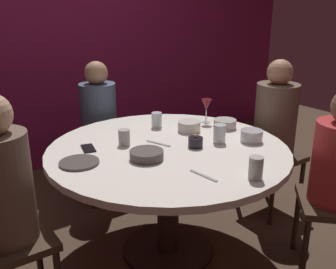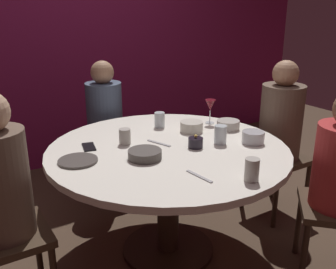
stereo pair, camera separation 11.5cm
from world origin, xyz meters
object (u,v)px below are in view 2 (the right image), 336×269
at_px(cell_phone, 89,147).
at_px(dining_table, 168,167).
at_px(bowl_sauce_side, 228,125).
at_px(cup_by_right_diner, 160,120).
at_px(seated_diner_back, 105,115).
at_px(seated_diner_right, 281,123).
at_px(bowl_small_white, 192,127).
at_px(dinner_plate, 78,161).
at_px(cup_near_candle, 252,170).
at_px(cup_by_left_diner, 125,136).
at_px(bowl_salad_center, 145,154).
at_px(candle_holder, 196,143).
at_px(bowl_serving_large, 253,137).
at_px(cup_center_front, 220,135).
at_px(wine_glass, 210,106).

bearing_deg(cell_phone, dining_table, 162.12).
xyz_separation_m(bowl_sauce_side, cup_by_right_diner, (-0.38, 0.29, 0.02)).
bearing_deg(seated_diner_back, dining_table, 0.00).
distance_m(seated_diner_right, bowl_small_white, 0.71).
bearing_deg(dinner_plate, cup_near_candle, -46.64).
bearing_deg(cup_by_left_diner, dinner_plate, -160.83).
bearing_deg(cup_by_left_diner, bowl_sauce_side, -8.32).
bearing_deg(dining_table, bowl_salad_center, -157.30).
bearing_deg(dinner_plate, cell_phone, 53.85).
bearing_deg(dinner_plate, cup_by_left_diner, 19.17).
xyz_separation_m(cell_phone, cup_by_right_diner, (0.57, 0.12, 0.05)).
relative_size(bowl_salad_center, cup_by_left_diner, 1.95).
bearing_deg(dinner_plate, dining_table, -6.99).
height_order(seated_diner_right, bowl_small_white, seated_diner_right).
relative_size(seated_diner_back, seated_diner_right, 0.96).
height_order(candle_holder, bowl_serving_large, candle_holder).
bearing_deg(bowl_serving_large, cup_near_candle, -134.74).
bearing_deg(bowl_salad_center, bowl_sauce_side, 12.47).
bearing_deg(bowl_small_white, bowl_sauce_side, -20.20).
height_order(seated_diner_back, cell_phone, seated_diner_back).
relative_size(seated_diner_back, cup_by_right_diner, 10.80).
height_order(bowl_salad_center, cup_by_right_diner, cup_by_right_diner).
xyz_separation_m(bowl_salad_center, cup_center_front, (0.52, -0.03, 0.03)).
distance_m(candle_holder, bowl_small_white, 0.31).
distance_m(dining_table, bowl_salad_center, 0.28).
bearing_deg(seated_diner_back, cell_phone, -29.39).
height_order(dining_table, seated_diner_back, seated_diner_back).
relative_size(cell_phone, bowl_sauce_side, 0.89).
xyz_separation_m(bowl_salad_center, bowl_sauce_side, (0.75, 0.17, 0.01)).
relative_size(wine_glass, cup_center_front, 1.51).
bearing_deg(bowl_salad_center, seated_diner_right, 4.17).
height_order(dinner_plate, bowl_small_white, bowl_small_white).
distance_m(bowl_sauce_side, cup_by_right_diner, 0.48).
height_order(cell_phone, cup_near_candle, cup_near_candle).
bearing_deg(bowl_sauce_side, cup_by_right_diner, 142.83).
bearing_deg(bowl_small_white, bowl_serving_large, -63.53).
distance_m(seated_diner_right, dinner_plate, 1.53).
relative_size(bowl_serving_large, cup_center_front, 1.18).
bearing_deg(cup_near_candle, seated_diner_back, 93.56).
bearing_deg(cup_near_candle, cup_by_left_diner, 110.36).
relative_size(cell_phone, bowl_small_white, 0.91).
distance_m(dinner_plate, cup_by_left_diner, 0.37).
bearing_deg(dinner_plate, cup_center_front, -12.39).
distance_m(wine_glass, cup_by_right_diner, 0.38).
distance_m(bowl_serving_large, bowl_salad_center, 0.71).
distance_m(dinner_plate, bowl_serving_large, 1.07).
relative_size(dining_table, cell_phone, 10.46).
relative_size(dining_table, cup_by_left_diner, 15.00).
relative_size(bowl_sauce_side, cup_by_right_diner, 1.48).
bearing_deg(cup_by_left_diner, seated_diner_back, 75.95).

